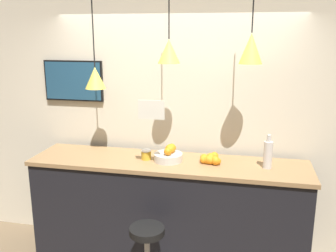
{
  "coord_description": "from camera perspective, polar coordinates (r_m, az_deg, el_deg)",
  "views": [
    {
      "loc": [
        0.72,
        -2.68,
        2.32
      ],
      "look_at": [
        0.0,
        0.67,
        1.46
      ],
      "focal_mm": 40.0,
      "sensor_mm": 36.0,
      "label": 1
    }
  ],
  "objects": [
    {
      "name": "back_wall",
      "position": [
        3.94,
        1.3,
        1.37
      ],
      "size": [
        8.0,
        0.06,
        2.9
      ],
      "color": "beige",
      "rests_on": "ground_plane"
    },
    {
      "name": "service_counter",
      "position": [
        3.85,
        0.0,
        -13.12
      ],
      "size": [
        2.69,
        0.63,
        1.11
      ],
      "color": "black",
      "rests_on": "ground_plane"
    },
    {
      "name": "fruit_bowl",
      "position": [
        3.63,
        0.09,
        -4.39
      ],
      "size": [
        0.28,
        0.28,
        0.16
      ],
      "color": "beige",
      "rests_on": "service_counter"
    },
    {
      "name": "orange_pile",
      "position": [
        3.59,
        6.54,
        -5.04
      ],
      "size": [
        0.21,
        0.22,
        0.09
      ],
      "color": "orange",
      "rests_on": "service_counter"
    },
    {
      "name": "juice_bottle",
      "position": [
        3.53,
        14.99,
        -4.16
      ],
      "size": [
        0.08,
        0.08,
        0.31
      ],
      "color": "silver",
      "rests_on": "service_counter"
    },
    {
      "name": "spread_jar",
      "position": [
        3.68,
        -3.35,
        -4.39
      ],
      "size": [
        0.1,
        0.1,
        0.09
      ],
      "color": "gold",
      "rests_on": "service_counter"
    },
    {
      "name": "pendant_lamp_left",
      "position": [
        3.71,
        -11.03,
        7.31
      ],
      "size": [
        0.2,
        0.2,
        1.02
      ],
      "color": "black"
    },
    {
      "name": "pendant_lamp_middle",
      "position": [
        3.47,
        0.15,
        11.36
      ],
      "size": [
        0.21,
        0.21,
        0.76
      ],
      "color": "black"
    },
    {
      "name": "pendant_lamp_right",
      "position": [
        3.39,
        12.54,
        11.49
      ],
      "size": [
        0.21,
        0.21,
        0.75
      ],
      "color": "black"
    },
    {
      "name": "mounted_tv",
      "position": [
        4.19,
        -14.2,
        6.7
      ],
      "size": [
        0.66,
        0.04,
        0.43
      ],
      "color": "black"
    },
    {
      "name": "hanging_menu_board",
      "position": [
        3.29,
        -2.56,
        2.48
      ],
      "size": [
        0.24,
        0.01,
        0.17
      ],
      "color": "silver"
    }
  ]
}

